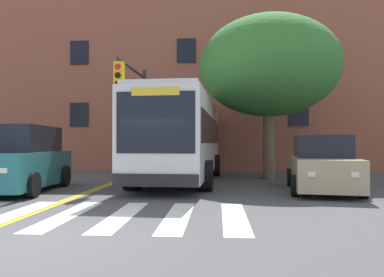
% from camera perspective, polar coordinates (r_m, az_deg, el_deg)
% --- Properties ---
extents(ground_plane, '(120.00, 120.00, 0.00)m').
position_cam_1_polar(ground_plane, '(6.77, -24.77, -14.36)').
color(ground_plane, '#4C4C4F').
extents(crosswalk, '(9.20, 3.61, 0.01)m').
position_cam_1_polar(crosswalk, '(9.17, -22.10, -10.69)').
color(crosswalk, white).
rests_on(crosswalk, ground).
extents(lane_line_yellow_inner, '(0.12, 36.00, 0.01)m').
position_cam_1_polar(lane_line_yellow_inner, '(22.58, -6.88, -4.74)').
color(lane_line_yellow_inner, gold).
rests_on(lane_line_yellow_inner, ground).
extents(lane_line_yellow_outer, '(0.12, 36.00, 0.01)m').
position_cam_1_polar(lane_line_yellow_outer, '(22.55, -6.48, -4.75)').
color(lane_line_yellow_outer, gold).
rests_on(lane_line_yellow_outer, ground).
extents(city_bus, '(3.26, 10.72, 3.47)m').
position_cam_1_polar(city_bus, '(15.83, -1.52, 0.29)').
color(city_bus, white).
rests_on(city_bus, ground).
extents(car_teal_near_lane, '(2.64, 4.91, 2.17)m').
position_cam_1_polar(car_teal_near_lane, '(13.60, -24.79, -3.02)').
color(car_teal_near_lane, '#236B70').
rests_on(car_teal_near_lane, ground).
extents(car_tan_far_lane, '(2.57, 4.66, 1.86)m').
position_cam_1_polar(car_tan_far_lane, '(13.16, 19.21, -3.96)').
color(car_tan_far_lane, tan).
rests_on(car_tan_far_lane, ground).
extents(car_red_behind_bus, '(1.97, 4.00, 1.79)m').
position_cam_1_polar(car_red_behind_bus, '(25.54, 3.92, -2.43)').
color(car_red_behind_bus, '#AD1E1E').
rests_on(car_red_behind_bus, ground).
extents(traffic_light_overhead, '(0.37, 4.13, 4.98)m').
position_cam_1_polar(traffic_light_overhead, '(15.75, -8.77, 5.91)').
color(traffic_light_overhead, '#28282D').
rests_on(traffic_light_overhead, ground).
extents(street_tree_curbside_large, '(8.87, 8.88, 7.29)m').
position_cam_1_polar(street_tree_curbside_large, '(17.46, 11.65, 10.62)').
color(street_tree_curbside_large, brown).
rests_on(street_tree_curbside_large, ground).
extents(building_facade, '(31.61, 8.78, 13.04)m').
position_cam_1_polar(building_facade, '(26.20, 0.02, 10.15)').
color(building_facade, '#9E5642').
rests_on(building_facade, ground).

